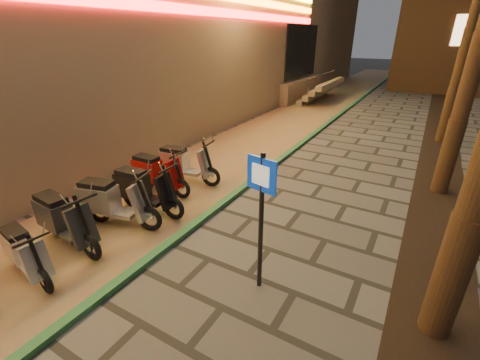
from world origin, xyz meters
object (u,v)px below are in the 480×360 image
Objects in this scene: scooter_4 at (24,252)px; scooter_7 at (142,189)px; scooter_5 at (62,220)px; pedestrian_sign at (261,205)px; scooter_8 at (155,173)px; scooter_6 at (111,201)px; scooter_9 at (183,163)px.

scooter_7 is at bearing 96.41° from scooter_4.
scooter_7 is (0.10, 2.58, 0.10)m from scooter_4.
scooter_5 is 1.74m from scooter_7.
scooter_8 is at bearing 168.02° from pedestrian_sign.
pedestrian_sign is 3.67m from scooter_6.
scooter_7 is at bearing -90.31° from scooter_9.
scooter_9 is (0.22, 0.84, 0.02)m from scooter_8.
scooter_9 is (0.09, 3.46, -0.01)m from scooter_5.
scooter_4 is 0.90m from scooter_5.
scooter_6 reaches higher than scooter_7.
scooter_5 reaches higher than scooter_9.
scooter_7 is (-3.43, 0.85, -0.94)m from pedestrian_sign.
scooter_8 is (-0.47, 0.91, -0.03)m from scooter_7.
pedestrian_sign is 3.98m from scooter_5.
scooter_5 is 3.46m from scooter_9.
scooter_8 is at bearing 113.51° from scooter_7.
pedestrian_sign reaches higher than scooter_9.
pedestrian_sign is 1.28× the size of scooter_7.
scooter_7 is (0.34, 1.71, 0.00)m from scooter_5.
scooter_7 is 1.01× the size of scooter_9.
scooter_6 is (-0.02, 1.81, 0.11)m from scooter_4.
scooter_6 is at bearing -169.02° from pedestrian_sign.
pedestrian_sign is 3.66m from scooter_7.
scooter_9 is (-0.15, 4.33, 0.09)m from scooter_4.
scooter_9 is (-3.68, 2.60, -0.95)m from pedestrian_sign.
pedestrian_sign is at bearing -43.57° from scooter_9.
scooter_7 is 1.77m from scooter_9.
scooter_6 reaches higher than scooter_5.
scooter_5 is at bearing 114.03° from scooter_4.
scooter_5 is at bearing -104.80° from scooter_7.
scooter_4 is 2.58m from scooter_7.
pedestrian_sign reaches higher than scooter_8.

